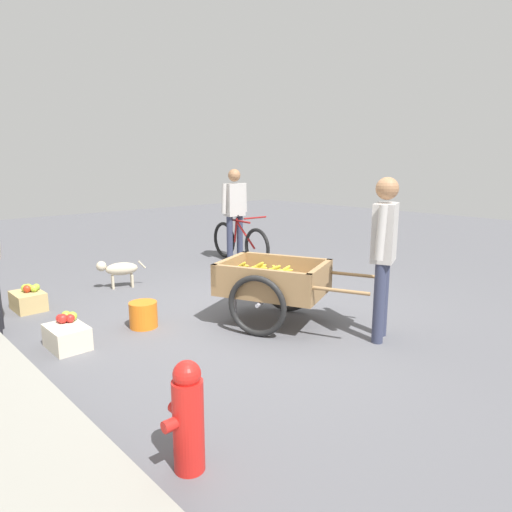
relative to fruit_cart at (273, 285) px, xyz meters
The scene contains 10 objects.
ground_plane 0.54m from the fruit_cart, 41.95° to the left, with size 24.00×24.00×0.00m, color #56565B.
fruit_cart is the anchor object (origin of this frame).
vendor_person 1.27m from the fruit_cart, 156.54° to the right, with size 0.32×0.53×1.61m.
bicycle 3.20m from the fruit_cart, 34.27° to the right, with size 1.66×0.46×0.85m.
cyclist_person 3.38m from the fruit_cart, 33.00° to the right, with size 0.23×0.54×1.63m.
dog 2.57m from the fruit_cart, 12.94° to the left, with size 0.33×0.64×0.40m.
fire_hydrant 2.53m from the fruit_cart, 124.24° to the left, with size 0.25×0.25×0.67m.
plastic_bucket 1.43m from the fruit_cart, 52.80° to the left, with size 0.30×0.30×0.28m, color orange.
apple_crate 2.13m from the fruit_cart, 66.42° to the left, with size 0.44×0.32×0.32m.
mixed_fruit_crate 2.97m from the fruit_cart, 38.45° to the left, with size 0.44×0.32×0.32m.
Camera 1 is at (-3.64, 3.19, 1.74)m, focal length 32.07 mm.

